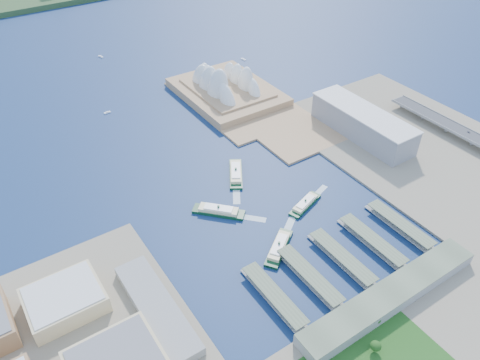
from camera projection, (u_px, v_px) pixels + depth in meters
ground at (284, 224)px, 507.02m from camera, size 3000.00×3000.00×0.00m
east_land at (462, 172)px, 577.95m from camera, size 240.00×500.00×3.00m
peninsula at (236, 100)px, 723.17m from camera, size 135.00×220.00×3.00m
opera_house at (227, 77)px, 716.34m from camera, size 134.00×180.00×58.00m
toaster_building at (362, 123)px, 631.72m from camera, size 45.00×155.00×35.00m
ferry_wharves at (342, 258)px, 461.14m from camera, size 184.00×90.00×9.30m
terminal_building at (390, 296)px, 419.61m from camera, size 200.00×28.00×12.00m
ferry_a at (218, 209)px, 516.98m from camera, size 50.72×52.13×10.97m
ferry_b at (236, 172)px, 571.35m from camera, size 43.77×57.62×11.09m
ferry_c at (279, 246)px, 473.87m from camera, size 53.24×43.40×10.45m
ferry_d at (305, 203)px, 527.09m from camera, size 51.20×27.72×9.41m
boat_b at (107, 112)px, 693.14m from camera, size 10.06×4.17×2.65m
boat_c at (243, 59)px, 843.09m from camera, size 4.01×11.45×2.53m
boat_e at (101, 56)px, 852.60m from camera, size 6.91×12.30×2.88m
car_c at (469, 132)px, 623.86m from camera, size 1.67×4.10×1.19m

